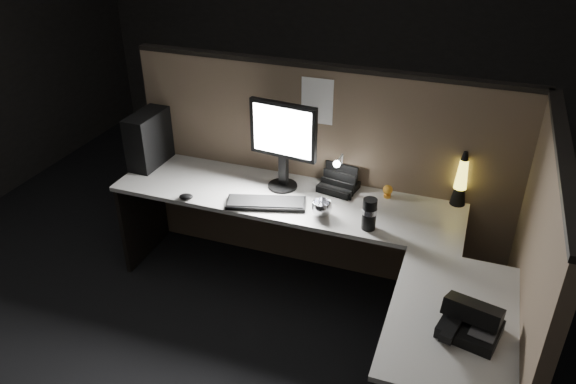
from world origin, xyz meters
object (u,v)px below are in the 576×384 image
(monitor, at_px, (283,137))
(lava_lamp, at_px, (461,183))
(pc_tower, at_px, (149,139))
(keyboard, at_px, (266,203))
(desk_phone, at_px, (470,321))

(monitor, distance_m, lava_lamp, 1.16)
(pc_tower, xyz_separation_m, keyboard, (1.00, -0.26, -0.18))
(desk_phone, bearing_deg, pc_tower, 170.11)
(monitor, bearing_deg, pc_tower, -173.15)
(monitor, bearing_deg, lava_lamp, 14.56)
(lava_lamp, bearing_deg, pc_tower, -175.48)
(monitor, height_order, keyboard, monitor)
(pc_tower, relative_size, desk_phone, 1.26)
(keyboard, bearing_deg, lava_lamp, 4.06)
(monitor, bearing_deg, keyboard, -87.47)
(pc_tower, distance_m, monitor, 1.03)
(pc_tower, height_order, keyboard, pc_tower)
(desk_phone, bearing_deg, lava_lamp, 111.03)
(monitor, distance_m, keyboard, 0.44)
(keyboard, bearing_deg, pc_tower, 149.00)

